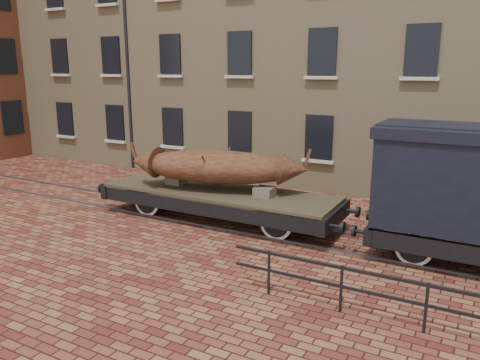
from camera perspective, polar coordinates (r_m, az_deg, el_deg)
The scene contains 5 objects.
ground at distance 14.92m, azimuth -0.73°, elevation -5.28°, with size 90.00×90.00×0.00m, color #531E19.
warehouse_cream at distance 22.75m, azimuth 19.56°, elevation 18.31°, with size 40.00×10.19×14.00m.
rail_track at distance 14.91m, azimuth -0.73°, elevation -5.17°, with size 30.00×1.52×0.06m.
flatcar_wagon at distance 14.96m, azimuth -2.66°, elevation -1.97°, with size 8.67×2.35×1.31m.
iron_boat at distance 14.76m, azimuth -2.86°, elevation 1.67°, with size 5.84×2.87×1.44m.
Camera 1 is at (6.93, -12.31, 4.81)m, focal length 35.00 mm.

